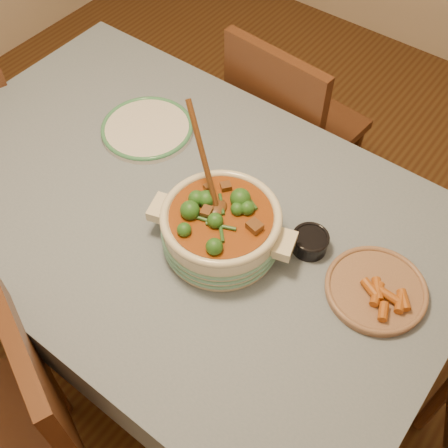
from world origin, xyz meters
name	(u,v)px	position (x,y,z in m)	size (l,w,h in m)	color
floor	(188,324)	(0.00, 0.00, 0.00)	(4.50, 4.50, 0.00)	#462814
dining_table	(176,223)	(0.00, 0.00, 0.66)	(1.68, 1.08, 0.76)	brown
stew_casserole	(221,225)	(0.20, -0.03, 0.84)	(0.41, 0.39, 0.38)	beige
white_plate	(147,129)	(-0.27, 0.18, 0.77)	(0.35, 0.35, 0.03)	silver
condiment_bowl	(310,241)	(0.40, 0.11, 0.79)	(0.13, 0.13, 0.05)	black
fried_plate	(376,288)	(0.61, 0.09, 0.77)	(0.34, 0.34, 0.04)	#9D7357
chair_far	(287,126)	(-0.04, 0.71, 0.52)	(0.46, 0.46, 0.92)	#55311A
chair_near	(14,420)	(0.00, -0.69, 0.52)	(0.55, 0.55, 0.91)	#55311A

